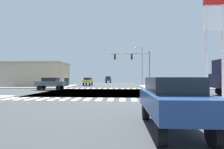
{
  "coord_description": "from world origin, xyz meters",
  "views": [
    {
      "loc": [
        3.25,
        -21.66,
        1.87
      ],
      "look_at": [
        1.27,
        9.98,
        2.47
      ],
      "focal_mm": 26.86,
      "sensor_mm": 36.0,
      "label": 1
    }
  ],
  "objects_px": {
    "sedan_farside_1": "(51,83)",
    "suv_leading_2": "(108,79)",
    "street_lamp": "(141,63)",
    "sedan_crossing_2": "(171,99)",
    "sedan_trailing_3": "(88,81)",
    "traffic_signal_mast": "(134,61)",
    "bank_building": "(37,74)",
    "gas_station_sign": "(214,22)"
  },
  "relations": [
    {
      "from": "gas_station_sign",
      "to": "suv_leading_2",
      "type": "bearing_deg",
      "value": 104.27
    },
    {
      "from": "sedan_farside_1",
      "to": "suv_leading_2",
      "type": "bearing_deg",
      "value": 171.03
    },
    {
      "from": "bank_building",
      "to": "sedan_trailing_3",
      "type": "bearing_deg",
      "value": 13.83
    },
    {
      "from": "bank_building",
      "to": "sedan_crossing_2",
      "type": "distance_m",
      "value": 37.25
    },
    {
      "from": "gas_station_sign",
      "to": "suv_leading_2",
      "type": "distance_m",
      "value": 50.37
    },
    {
      "from": "bank_building",
      "to": "sedan_farside_1",
      "type": "distance_m",
      "value": 14.37
    },
    {
      "from": "sedan_crossing_2",
      "to": "bank_building",
      "type": "bearing_deg",
      "value": 124.71
    },
    {
      "from": "street_lamp",
      "to": "sedan_trailing_3",
      "type": "relative_size",
      "value": 2.06
    },
    {
      "from": "gas_station_sign",
      "to": "sedan_crossing_2",
      "type": "xyz_separation_m",
      "value": [
        -5.36,
        -7.2,
        -5.09
      ]
    },
    {
      "from": "traffic_signal_mast",
      "to": "gas_station_sign",
      "type": "height_order",
      "value": "gas_station_sign"
    },
    {
      "from": "sedan_crossing_2",
      "to": "suv_leading_2",
      "type": "distance_m",
      "value": 56.23
    },
    {
      "from": "street_lamp",
      "to": "bank_building",
      "type": "distance_m",
      "value": 23.92
    },
    {
      "from": "traffic_signal_mast",
      "to": "sedan_trailing_3",
      "type": "height_order",
      "value": "traffic_signal_mast"
    },
    {
      "from": "suv_leading_2",
      "to": "street_lamp",
      "type": "bearing_deg",
      "value": 112.13
    },
    {
      "from": "traffic_signal_mast",
      "to": "sedan_crossing_2",
      "type": "bearing_deg",
      "value": -90.63
    },
    {
      "from": "traffic_signal_mast",
      "to": "suv_leading_2",
      "type": "height_order",
      "value": "traffic_signal_mast"
    },
    {
      "from": "gas_station_sign",
      "to": "sedan_farside_1",
      "type": "xyz_separation_m",
      "value": [
        -18.16,
        11.83,
        -5.09
      ]
    },
    {
      "from": "sedan_trailing_3",
      "to": "sedan_crossing_2",
      "type": "bearing_deg",
      "value": 106.69
    },
    {
      "from": "sedan_crossing_2",
      "to": "sedan_trailing_3",
      "type": "relative_size",
      "value": 1.0
    },
    {
      "from": "suv_leading_2",
      "to": "sedan_trailing_3",
      "type": "xyz_separation_m",
      "value": [
        -3.0,
        -22.45,
        -0.28
      ]
    },
    {
      "from": "street_lamp",
      "to": "sedan_farside_1",
      "type": "bearing_deg",
      "value": -138.91
    },
    {
      "from": "street_lamp",
      "to": "bank_building",
      "type": "xyz_separation_m",
      "value": [
        -23.71,
        -1.8,
        -2.6
      ]
    },
    {
      "from": "traffic_signal_mast",
      "to": "street_lamp",
      "type": "bearing_deg",
      "value": 76.27
    },
    {
      "from": "sedan_crossing_2",
      "to": "sedan_trailing_3",
      "type": "height_order",
      "value": "same"
    },
    {
      "from": "sedan_crossing_2",
      "to": "suv_leading_2",
      "type": "relative_size",
      "value": 0.93
    },
    {
      "from": "sedan_farside_1",
      "to": "suv_leading_2",
      "type": "relative_size",
      "value": 0.93
    },
    {
      "from": "street_lamp",
      "to": "suv_leading_2",
      "type": "height_order",
      "value": "street_lamp"
    },
    {
      "from": "traffic_signal_mast",
      "to": "suv_leading_2",
      "type": "distance_m",
      "value": 33.63
    },
    {
      "from": "traffic_signal_mast",
      "to": "sedan_farside_1",
      "type": "relative_size",
      "value": 1.61
    },
    {
      "from": "sedan_crossing_2",
      "to": "sedan_trailing_3",
      "type": "bearing_deg",
      "value": 106.69
    },
    {
      "from": "gas_station_sign",
      "to": "sedan_trailing_3",
      "type": "height_order",
      "value": "gas_station_sign"
    },
    {
      "from": "bank_building",
      "to": "sedan_trailing_3",
      "type": "relative_size",
      "value": 3.4
    },
    {
      "from": "sedan_crossing_2",
      "to": "street_lamp",
      "type": "bearing_deg",
      "value": 85.56
    },
    {
      "from": "street_lamp",
      "to": "bank_building",
      "type": "height_order",
      "value": "street_lamp"
    },
    {
      "from": "sedan_farside_1",
      "to": "suv_leading_2",
      "type": "height_order",
      "value": "suv_leading_2"
    },
    {
      "from": "street_lamp",
      "to": "sedan_trailing_3",
      "type": "bearing_deg",
      "value": 175.62
    },
    {
      "from": "bank_building",
      "to": "suv_leading_2",
      "type": "height_order",
      "value": "bank_building"
    },
    {
      "from": "sedan_crossing_2",
      "to": "suv_leading_2",
      "type": "bearing_deg",
      "value": 97.15
    },
    {
      "from": "street_lamp",
      "to": "sedan_crossing_2",
      "type": "relative_size",
      "value": 2.06
    },
    {
      "from": "traffic_signal_mast",
      "to": "bank_building",
      "type": "height_order",
      "value": "traffic_signal_mast"
    },
    {
      "from": "traffic_signal_mast",
      "to": "sedan_trailing_3",
      "type": "relative_size",
      "value": 1.61
    },
    {
      "from": "street_lamp",
      "to": "sedan_farside_1",
      "type": "height_order",
      "value": "street_lamp"
    }
  ]
}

